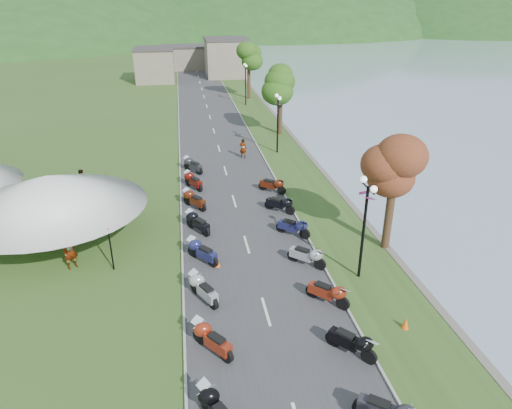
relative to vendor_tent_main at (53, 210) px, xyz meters
name	(u,v)px	position (x,y,z in m)	size (l,w,h in m)	color
road	(219,148)	(10.35, 16.05, -1.99)	(7.00, 120.00, 0.02)	#3C3C3F
hills_backdrop	(185,31)	(10.35, 176.05, -2.00)	(360.00, 120.00, 76.00)	#285621
far_building	(185,60)	(8.35, 61.05, 0.50)	(18.00, 16.00, 5.00)	gray
moto_row_left	(207,314)	(7.79, -8.39, -1.45)	(2.60, 39.44, 1.10)	#331411
moto_row_right	(337,316)	(13.07, -9.39, -1.45)	(2.60, 31.55, 1.10)	#331411
vendor_tent_main	(53,210)	(0.00, 0.00, 0.00)	(6.74, 6.74, 4.00)	white
tree_lakeside	(393,188)	(17.83, -3.41, 1.55)	(2.55, 2.55, 7.09)	#34641A
pedestrian_a	(73,267)	(1.31, -2.86, -2.00)	(0.71, 0.52, 1.95)	slate
pedestrian_b	(83,192)	(0.03, 7.29, -2.00)	(0.83, 0.46, 1.72)	slate
pedestrian_c	(50,236)	(-0.72, 0.87, -2.00)	(1.13, 0.46, 1.74)	slate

